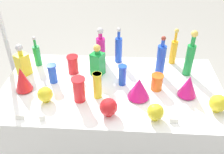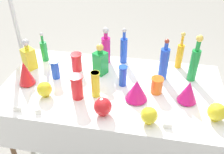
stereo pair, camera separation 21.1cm
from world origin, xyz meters
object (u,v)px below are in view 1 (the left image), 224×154
at_px(slender_vase_4, 157,82).
at_px(round_bowl_3, 218,103).
at_px(fluted_vase_1, 188,86).
at_px(round_bowl_0, 108,107).
at_px(slender_vase_1, 97,85).
at_px(fluted_vase_0, 22,79).
at_px(slender_vase_5, 122,75).
at_px(tall_bottle_0, 174,50).
at_px(square_decanter_0, 98,62).
at_px(slender_vase_2, 52,73).
at_px(round_bowl_2, 156,112).
at_px(fluted_vase_2, 139,88).
at_px(square_decanter_1, 23,62).
at_px(tall_bottle_1, 101,48).
at_px(tall_bottle_2, 119,49).
at_px(tall_bottle_4, 37,55).
at_px(tall_bottle_3, 161,60).
at_px(canopy_pole, 2,27).
at_px(round_bowl_1, 45,94).
at_px(tall_bottle_5, 190,57).
at_px(slender_vase_3, 79,89).
at_px(slender_vase_0, 73,64).

bearing_deg(slender_vase_4, round_bowl_3, -29.22).
distance_m(fluted_vase_1, round_bowl_0, 0.68).
height_order(slender_vase_1, fluted_vase_0, slender_vase_1).
xyz_separation_m(slender_vase_5, fluted_vase_0, (-0.82, -0.14, 0.02)).
height_order(tall_bottle_0, square_decanter_0, tall_bottle_0).
xyz_separation_m(tall_bottle_0, slender_vase_2, (-1.09, -0.39, -0.04)).
height_order(fluted_vase_0, round_bowl_2, fluted_vase_0).
bearing_deg(round_bowl_0, fluted_vase_2, 43.13).
xyz_separation_m(tall_bottle_0, fluted_vase_0, (-1.31, -0.52, -0.02)).
bearing_deg(slender_vase_1, fluted_vase_1, 4.60).
height_order(square_decanter_1, fluted_vase_1, square_decanter_1).
bearing_deg(square_decanter_1, round_bowl_0, -31.21).
relative_size(tall_bottle_1, tall_bottle_2, 1.01).
relative_size(square_decanter_0, round_bowl_2, 2.32).
bearing_deg(tall_bottle_4, slender_vase_2, -51.47).
distance_m(tall_bottle_4, slender_vase_4, 1.17).
height_order(tall_bottle_3, slender_vase_2, tall_bottle_3).
xyz_separation_m(tall_bottle_3, fluted_vase_0, (-1.16, -0.30, -0.05)).
xyz_separation_m(tall_bottle_3, round_bowl_3, (0.39, -0.46, -0.09)).
bearing_deg(canopy_pole, round_bowl_1, -51.88).
bearing_deg(fluted_vase_2, tall_bottle_3, 59.46).
height_order(tall_bottle_3, slender_vase_4, tall_bottle_3).
xyz_separation_m(tall_bottle_1, slender_vase_1, (0.02, -0.54, -0.04)).
height_order(tall_bottle_5, square_decanter_0, tall_bottle_5).
height_order(slender_vase_1, slender_vase_4, slender_vase_1).
bearing_deg(slender_vase_2, tall_bottle_1, 42.52).
bearing_deg(slender_vase_3, canopy_pole, 138.72).
bearing_deg(tall_bottle_2, fluted_vase_2, -71.54).
bearing_deg(fluted_vase_0, fluted_vase_2, -2.29).
xyz_separation_m(tall_bottle_3, slender_vase_2, (-0.95, -0.17, -0.07)).
distance_m(tall_bottle_5, slender_vase_2, 1.22).
xyz_separation_m(tall_bottle_3, tall_bottle_4, (-1.16, 0.11, -0.05)).
distance_m(tall_bottle_4, slender_vase_0, 0.39).
bearing_deg(tall_bottle_2, slender_vase_1, -104.69).
distance_m(tall_bottle_5, round_bowl_3, 0.52).
bearing_deg(tall_bottle_1, slender_vase_1, -87.36).
bearing_deg(round_bowl_3, round_bowl_0, -173.51).
bearing_deg(round_bowl_2, round_bowl_3, 13.98).
distance_m(tall_bottle_5, slender_vase_1, 0.88).
xyz_separation_m(tall_bottle_2, slender_vase_5, (0.05, -0.38, -0.04)).
bearing_deg(tall_bottle_1, tall_bottle_2, 7.06).
distance_m(tall_bottle_5, slender_vase_0, 1.06).
distance_m(slender_vase_0, slender_vase_3, 0.41).
relative_size(slender_vase_4, round_bowl_2, 1.08).
bearing_deg(tall_bottle_4, tall_bottle_2, 7.84).
height_order(slender_vase_5, fluted_vase_1, fluted_vase_1).
bearing_deg(fluted_vase_2, slender_vase_2, 166.91).
xyz_separation_m(fluted_vase_0, fluted_vase_1, (1.36, 0.01, -0.02)).
distance_m(square_decanter_1, canopy_pole, 0.62).
bearing_deg(square_decanter_0, fluted_vase_1, -19.51).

